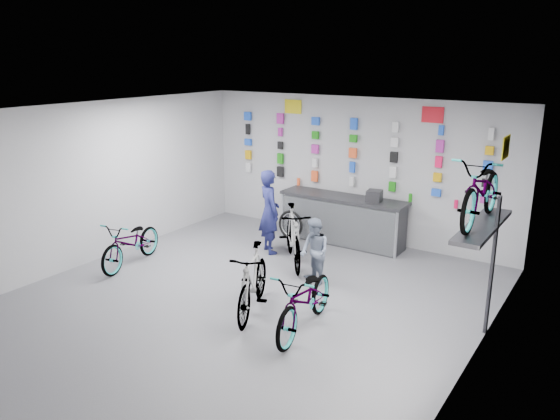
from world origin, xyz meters
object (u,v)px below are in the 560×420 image
Objects in this scene: counter at (342,220)px; bike_left at (131,242)px; bike_right at (306,300)px; bike_service at (293,236)px; clerk at (269,212)px; customer at (315,252)px; bike_center at (253,281)px.

counter is 4.26m from bike_left.
counter is 1.49× the size of bike_right.
counter is at bearing 43.85° from bike_service.
bike_left is at bearing 83.97° from clerk.
bike_right is at bearing -93.08° from bike_service.
counter is 2.25m from customer.
clerk is (-2.27, 2.42, 0.36)m from bike_right.
clerk is at bearing 119.00° from bike_service.
customer reaches higher than bike_center.
clerk reaches higher than customer.
bike_right is at bearing -17.90° from bike_left.
bike_service is (2.49, 1.70, 0.10)m from bike_left.
bike_center is 0.96m from bike_right.
bike_service is (-0.56, 2.07, 0.03)m from bike_center.
bike_service is at bearing 174.26° from customer.
counter reaches higher than bike_right.
bike_right is (1.31, -3.71, -0.01)m from counter.
customer is (0.58, -2.17, 0.09)m from counter.
counter is 1.56× the size of bike_center.
counter is 1.59× the size of bike_left.
clerk is at bearing 125.38° from bike_right.
bike_left is 3.46m from customer.
clerk is at bearing 96.78° from bike_center.
clerk reaches higher than bike_right.
bike_service is at bearing 117.94° from bike_right.
bike_right reaches higher than bike_left.
bike_center is 0.96× the size of bike_right.
bike_center is at bearing -67.77° from customer.
bike_service reaches higher than bike_right.
bike_right is (4.01, -0.41, 0.03)m from bike_left.
bike_left is 1.02× the size of clerk.
counter is 2.33× the size of customer.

